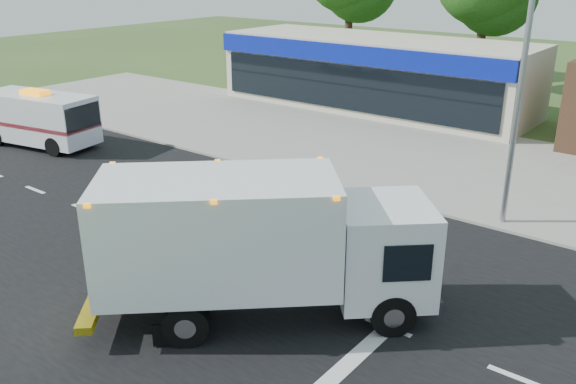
{
  "coord_description": "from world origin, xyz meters",
  "views": [
    {
      "loc": [
        8.62,
        -11.12,
        8.08
      ],
      "look_at": [
        -1.63,
        2.14,
        1.7
      ],
      "focal_mm": 38.0,
      "sensor_mm": 36.0,
      "label": 1
    }
  ],
  "objects_px": {
    "emergency_worker": "(143,227)",
    "traffic_signal_pole": "(501,71)",
    "ambulance_van": "(41,118)",
    "ems_box_truck": "(257,239)"
  },
  "relations": [
    {
      "from": "emergency_worker",
      "to": "traffic_signal_pole",
      "type": "bearing_deg",
      "value": 6.79
    },
    {
      "from": "traffic_signal_pole",
      "to": "ambulance_van",
      "type": "bearing_deg",
      "value": -168.17
    },
    {
      "from": "emergency_worker",
      "to": "ambulance_van",
      "type": "bearing_deg",
      "value": 114.61
    },
    {
      "from": "ambulance_van",
      "to": "emergency_worker",
      "type": "bearing_deg",
      "value": -30.88
    },
    {
      "from": "ems_box_truck",
      "to": "ambulance_van",
      "type": "bearing_deg",
      "value": 121.64
    },
    {
      "from": "emergency_worker",
      "to": "ambulance_van",
      "type": "height_order",
      "value": "ambulance_van"
    },
    {
      "from": "emergency_worker",
      "to": "traffic_signal_pole",
      "type": "height_order",
      "value": "traffic_signal_pole"
    },
    {
      "from": "ems_box_truck",
      "to": "traffic_signal_pole",
      "type": "bearing_deg",
      "value": 34.6
    },
    {
      "from": "emergency_worker",
      "to": "traffic_signal_pole",
      "type": "distance_m",
      "value": 11.69
    },
    {
      "from": "traffic_signal_pole",
      "to": "ems_box_truck",
      "type": "bearing_deg",
      "value": -103.14
    }
  ]
}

